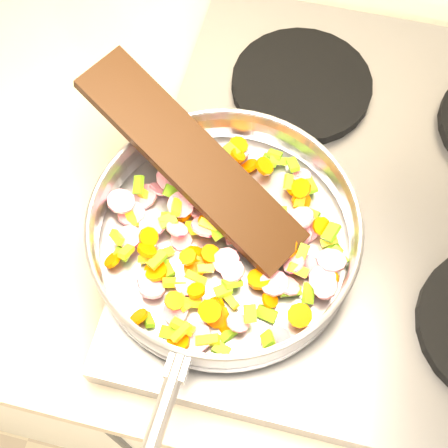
# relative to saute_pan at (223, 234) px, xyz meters

# --- Properties ---
(cooktop) EXTENTS (0.60, 0.60, 0.04)m
(cooktop) POSITION_rel_saute_pan_xyz_m (0.18, 0.12, -0.07)
(cooktop) COLOR #939399
(cooktop) RESTS_ON counter_top
(grate_fl) EXTENTS (0.19, 0.19, 0.02)m
(grate_fl) POSITION_rel_saute_pan_xyz_m (0.04, -0.02, -0.04)
(grate_fl) COLOR black
(grate_fl) RESTS_ON cooktop
(grate_bl) EXTENTS (0.19, 0.19, 0.02)m
(grate_bl) POSITION_rel_saute_pan_xyz_m (0.04, 0.26, -0.04)
(grate_bl) COLOR black
(grate_bl) RESTS_ON cooktop
(saute_pan) EXTENTS (0.35, 0.51, 0.06)m
(saute_pan) POSITION_rel_saute_pan_xyz_m (0.00, 0.00, 0.00)
(saute_pan) COLOR #9E9EA5
(saute_pan) RESTS_ON grate_fl
(vegetable_heap) EXTENTS (0.29, 0.29, 0.05)m
(vegetable_heap) POSITION_rel_saute_pan_xyz_m (-0.00, 0.00, -0.01)
(vegetable_heap) COLOR #65A216
(vegetable_heap) RESTS_ON saute_pan
(wooden_spatula) EXTENTS (0.29, 0.20, 0.10)m
(wooden_spatula) POSITION_rel_saute_pan_xyz_m (-0.05, 0.06, 0.04)
(wooden_spatula) COLOR black
(wooden_spatula) RESTS_ON saute_pan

